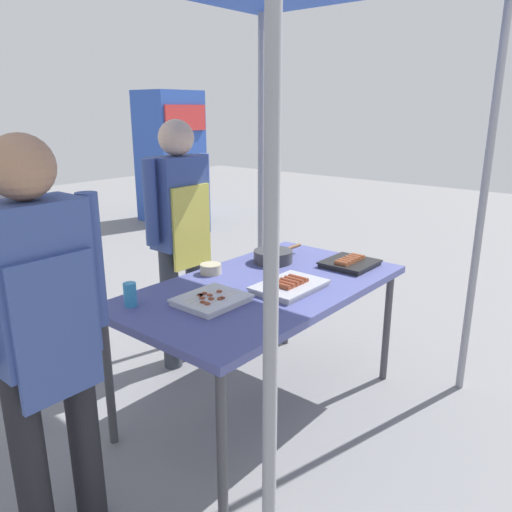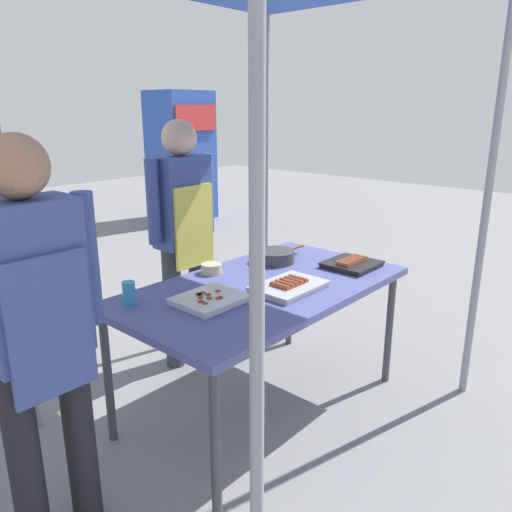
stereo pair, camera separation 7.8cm
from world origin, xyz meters
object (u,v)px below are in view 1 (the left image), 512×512
stall_table (263,294)px  vendor_woman (180,225)px  tray_meat_skewers (211,300)px  drink_cup_near_edge (130,295)px  tray_pork_links (350,263)px  customer_nearby (42,323)px  condiment_bowl (211,269)px  tray_grilled_sausages (290,286)px  neighbor_stall_left (171,156)px  cooking_wok (273,256)px

stall_table → vendor_woman: (0.10, 0.76, 0.25)m
tray_meat_skewers → drink_cup_near_edge: 0.39m
tray_pork_links → customer_nearby: (-1.80, 0.20, 0.17)m
tray_meat_skewers → customer_nearby: bearing=-178.9°
customer_nearby → tray_pork_links: bearing=-6.3°
tray_meat_skewers → vendor_woman: (0.47, 0.74, 0.18)m
condiment_bowl → vendor_woman: 0.47m
tray_grilled_sausages → tray_pork_links: 0.56m
stall_table → vendor_woman: size_ratio=1.00×
stall_table → tray_meat_skewers: bearing=176.6°
stall_table → drink_cup_near_edge: (-0.64, 0.30, 0.11)m
tray_meat_skewers → vendor_woman: vendor_woman is taller
drink_cup_near_edge → customer_nearby: customer_nearby is taller
stall_table → vendor_woman: 0.80m
tray_grilled_sausages → neighbor_stall_left: (3.05, 4.46, 0.19)m
stall_table → tray_pork_links: 0.62m
neighbor_stall_left → customer_nearby: bearing=-134.9°
cooking_wok → vendor_woman: size_ratio=0.25×
tray_meat_skewers → cooking_wok: cooking_wok is taller
tray_pork_links → vendor_woman: 1.08m
cooking_wok → neighbor_stall_left: 4.92m
stall_table → tray_pork_links: tray_pork_links is taller
condiment_bowl → cooking_wok: bearing=-18.6°
cooking_wok → drink_cup_near_edge: size_ratio=3.47×
tray_grilled_sausages → condiment_bowl: condiment_bowl is taller
cooking_wok → condiment_bowl: bearing=161.4°
tray_pork_links → condiment_bowl: bearing=139.5°
customer_nearby → drink_cup_near_edge: bearing=26.8°
tray_pork_links → tray_grilled_sausages: bearing=176.0°
drink_cup_near_edge → neighbor_stall_left: (3.72, 4.01, 0.15)m
tray_meat_skewers → condiment_bowl: size_ratio=2.67×
condiment_bowl → customer_nearby: size_ratio=0.08×
tray_meat_skewers → drink_cup_near_edge: bearing=135.0°
condiment_bowl → neighbor_stall_left: (3.13, 3.96, 0.18)m
tray_pork_links → vendor_woman: vendor_woman is taller
cooking_wok → condiment_bowl: 0.43m
vendor_woman → stall_table: bearing=82.6°
neighbor_stall_left → vendor_woman: bearing=-130.0°
stall_table → customer_nearby: customer_nearby is taller
tray_grilled_sausages → drink_cup_near_edge: drink_cup_near_edge is taller
drink_cup_near_edge → neighbor_stall_left: neighbor_stall_left is taller
drink_cup_near_edge → neighbor_stall_left: size_ratio=0.06×
tray_pork_links → drink_cup_near_edge: 1.32m
drink_cup_near_edge → neighbor_stall_left: bearing=47.2°
tray_grilled_sausages → customer_nearby: customer_nearby is taller
drink_cup_near_edge → tray_pork_links: bearing=-21.7°
vendor_woman → customer_nearby: (-1.31, -0.75, -0.01)m
tray_grilled_sausages → condiment_bowl: bearing=98.9°
tray_grilled_sausages → tray_meat_skewers: bearing=156.2°
tray_meat_skewers → customer_nearby: customer_nearby is taller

